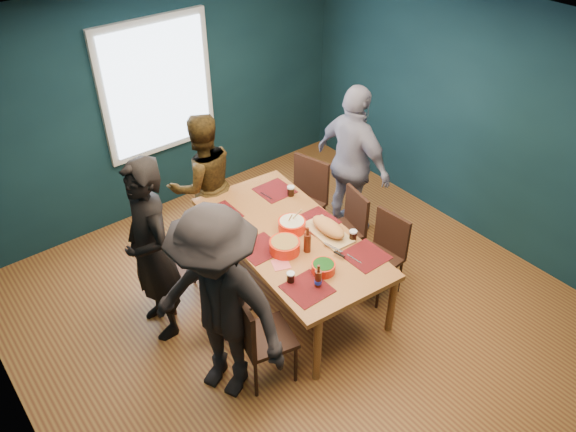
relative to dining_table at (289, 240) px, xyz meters
name	(u,v)px	position (x,y,z in m)	size (l,w,h in m)	color
room	(277,185)	(-0.10, 0.05, 0.65)	(5.01, 5.01, 2.71)	olive
dining_table	(289,240)	(0.00, 0.00, 0.00)	(1.22, 2.18, 0.80)	#AA6D33
chair_left_far	(172,263)	(-0.95, 0.64, -0.21)	(0.45, 0.45, 0.88)	black
chair_left_mid	(217,296)	(-0.84, 0.00, -0.23)	(0.48, 0.48, 0.85)	black
chair_left_near	(257,333)	(-0.85, -0.63, -0.16)	(0.52, 0.52, 0.95)	black
chair_right_far	(305,195)	(0.76, 0.66, -0.14)	(0.55, 0.55, 1.00)	black
chair_right_mid	(348,223)	(0.83, 0.04, -0.21)	(0.46, 0.46, 0.87)	black
chair_right_near	(384,249)	(0.82, -0.50, -0.20)	(0.43, 0.43, 0.89)	black
person_far_left	(151,252)	(-1.21, 0.44, 0.20)	(0.67, 0.44, 1.84)	black
person_back	(203,184)	(-0.19, 1.25, 0.09)	(0.78, 0.61, 1.61)	black
person_right	(353,163)	(1.25, 0.44, 0.18)	(1.06, 0.44, 1.81)	silver
person_near_left	(218,308)	(-1.12, -0.51, 0.21)	(1.20, 0.69, 1.86)	black
bowl_salad	(285,246)	(-0.19, -0.17, 0.14)	(0.28, 0.28, 0.12)	red
bowl_dumpling	(292,225)	(0.06, 0.04, 0.13)	(0.27, 0.27, 0.25)	red
bowl_herbs	(323,267)	(-0.09, -0.60, 0.12)	(0.21, 0.21, 0.09)	red
cutting_board	(328,228)	(0.30, -0.22, 0.14)	(0.32, 0.64, 0.14)	tan
small_bowl	(225,215)	(-0.33, 0.61, 0.10)	(0.13, 0.13, 0.05)	black
beer_bottle_a	(318,279)	(-0.25, -0.71, 0.16)	(0.06, 0.06, 0.23)	#45180C
beer_bottle_b	(307,242)	(-0.02, -0.29, 0.18)	(0.07, 0.07, 0.26)	#45180C
cola_glass_a	(291,277)	(-0.40, -0.52, 0.13)	(0.07, 0.07, 0.10)	black
cola_glass_b	(353,235)	(0.42, -0.43, 0.13)	(0.07, 0.07, 0.10)	black
cola_glass_c	(291,191)	(0.43, 0.51, 0.13)	(0.08, 0.08, 0.11)	black
cola_glass_d	(251,239)	(-0.36, 0.11, 0.13)	(0.08, 0.08, 0.10)	black
napkin_a	(316,219)	(0.36, 0.02, 0.08)	(0.13, 0.13, 0.00)	#DB5C61
napkin_b	(281,264)	(-0.33, -0.29, 0.08)	(0.15, 0.15, 0.00)	#DB5C61
napkin_c	(366,259)	(0.31, -0.71, 0.08)	(0.12, 0.12, 0.00)	#DB5C61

